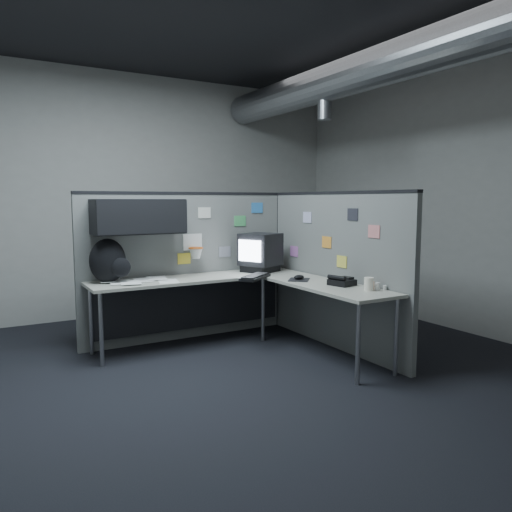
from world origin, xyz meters
TOP-DOWN VIEW (x-y plane):
  - room at (0.56, 0.00)m, footprint 5.62×5.62m
  - partition_back at (-0.25, 1.23)m, footprint 2.44×0.42m
  - partition_right at (1.10, 0.22)m, footprint 0.07×2.23m
  - desk at (0.15, 0.70)m, footprint 2.31×2.11m
  - monitor at (0.67, 1.00)m, footprint 0.50×0.50m
  - keyboard at (0.36, 0.58)m, footprint 0.47×0.41m
  - mouse at (0.70, 0.28)m, footprint 0.31×0.32m
  - phone at (0.87, -0.19)m, footprint 0.24×0.25m
  - bottles at (1.00, -0.53)m, footprint 0.11×0.14m
  - cup at (0.90, -0.53)m, footprint 0.10×0.10m
  - papers at (-0.74, 1.01)m, footprint 0.76×0.58m
  - backpack at (-1.01, 1.08)m, footprint 0.43×0.38m

SIDE VIEW (x-z plane):
  - desk at x=0.15m, z-range 0.25..0.98m
  - papers at x=-0.74m, z-range 0.73..0.75m
  - mouse at x=0.70m, z-range 0.72..0.78m
  - keyboard at x=0.36m, z-range 0.73..0.77m
  - bottles at x=1.00m, z-range 0.72..0.80m
  - phone at x=0.87m, z-range 0.72..0.82m
  - cup at x=0.90m, z-range 0.73..0.85m
  - partition_right at x=1.10m, z-range 0.00..1.63m
  - backpack at x=-1.01m, z-range 0.72..1.16m
  - monitor at x=0.67m, z-range 0.74..1.17m
  - partition_back at x=-0.25m, z-range 0.18..1.81m
  - room at x=0.56m, z-range 0.49..3.71m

